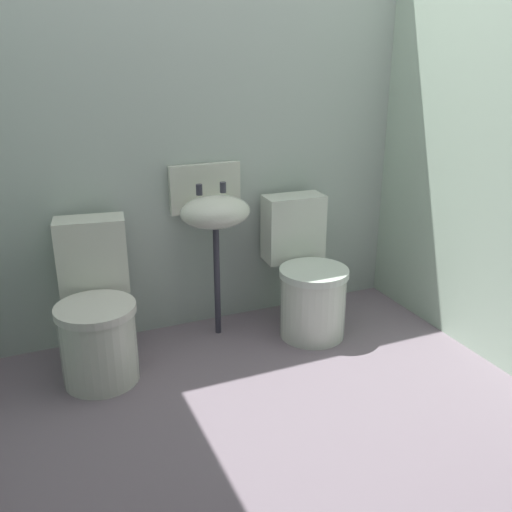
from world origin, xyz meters
name	(u,v)px	position (x,y,z in m)	size (l,w,h in m)	color
ground_plane	(279,422)	(0.00, 0.00, -0.04)	(2.92, 2.54, 0.08)	slate
wall_back	(196,123)	(0.00, 1.12, 1.21)	(2.92, 0.10, 2.42)	#AEBEB2
wall_right	(512,134)	(1.31, 0.10, 1.21)	(0.10, 2.34, 2.42)	#A9C3AC
toilet_left	(97,316)	(-0.69, 0.72, 0.32)	(0.47, 0.64, 0.78)	silver
toilet_right	(307,279)	(0.52, 0.72, 0.32)	(0.42, 0.61, 0.78)	silver
sink	(214,210)	(0.02, 0.91, 0.75)	(0.42, 0.35, 0.99)	#353440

